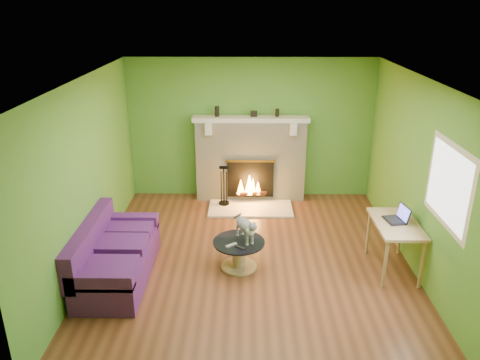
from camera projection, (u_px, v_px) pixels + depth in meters
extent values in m
plane|color=#5B2E1A|center=(252.00, 261.00, 6.78)|extent=(5.00, 5.00, 0.00)
plane|color=white|center=(253.00, 80.00, 5.84)|extent=(5.00, 5.00, 0.00)
plane|color=#558E2E|center=(251.00, 129.00, 8.64)|extent=(5.00, 0.00, 5.00)
plane|color=#558E2E|center=(256.00, 281.00, 3.98)|extent=(5.00, 0.00, 5.00)
plane|color=#558E2E|center=(87.00, 176.00, 6.34)|extent=(0.00, 5.00, 5.00)
plane|color=#558E2E|center=(419.00, 178.00, 6.29)|extent=(0.00, 5.00, 5.00)
plane|color=silver|center=(449.00, 185.00, 5.36)|extent=(0.00, 1.20, 1.20)
plane|color=white|center=(448.00, 185.00, 5.36)|extent=(0.00, 1.06, 1.06)
cube|color=beige|center=(251.00, 160.00, 8.68)|extent=(2.00, 0.35, 1.50)
cube|color=black|center=(250.00, 180.00, 8.61)|extent=(0.85, 0.03, 0.68)
cube|color=gold|center=(251.00, 161.00, 8.48)|extent=(0.91, 0.02, 0.04)
cylinder|color=black|center=(250.00, 194.00, 8.68)|extent=(0.55, 0.07, 0.07)
cube|color=silver|center=(251.00, 119.00, 8.37)|extent=(2.10, 0.28, 0.08)
cube|color=silver|center=(208.00, 129.00, 8.25)|extent=(0.12, 0.10, 0.20)
cube|color=silver|center=(293.00, 129.00, 8.24)|extent=(0.12, 0.10, 0.20)
cube|color=beige|center=(250.00, 208.00, 8.46)|extent=(1.50, 0.75, 0.03)
cube|color=silver|center=(251.00, 119.00, 8.37)|extent=(2.10, 0.28, 0.08)
cube|color=#4B185E|center=(119.00, 264.00, 6.32)|extent=(0.80, 1.78, 0.40)
cube|color=#4B185E|center=(90.00, 241.00, 6.20)|extent=(0.18, 1.78, 0.50)
cube|color=#4B185E|center=(100.00, 281.00, 5.48)|extent=(0.80, 0.18, 0.20)
cube|color=#4B185E|center=(131.00, 221.00, 6.97)|extent=(0.80, 0.18, 0.20)
cube|color=#4B185E|center=(110.00, 268.00, 5.76)|extent=(0.64, 0.47, 0.11)
cube|color=#4B185E|center=(122.00, 244.00, 6.31)|extent=(0.64, 0.47, 0.11)
cube|color=#4B185E|center=(131.00, 227.00, 6.78)|extent=(0.64, 0.47, 0.11)
cylinder|color=tan|center=(239.00, 266.00, 6.62)|extent=(0.51, 0.51, 0.03)
cylinder|color=tan|center=(239.00, 254.00, 6.55)|extent=(0.18, 0.18, 0.35)
cylinder|color=black|center=(239.00, 242.00, 6.48)|extent=(0.72, 0.72, 0.02)
cube|color=tan|center=(396.00, 224.00, 6.31)|extent=(0.57, 0.99, 0.04)
cylinder|color=tan|center=(385.00, 265.00, 6.03)|extent=(0.04, 0.04, 0.69)
cylinder|color=tan|center=(422.00, 265.00, 6.02)|extent=(0.04, 0.04, 0.69)
cylinder|color=tan|center=(368.00, 233.00, 6.86)|extent=(0.04, 0.04, 0.69)
cylinder|color=tan|center=(401.00, 233.00, 6.85)|extent=(0.04, 0.04, 0.69)
cube|color=gray|center=(231.00, 245.00, 6.36)|extent=(0.16, 0.14, 0.02)
cube|color=black|center=(240.00, 247.00, 6.30)|extent=(0.15, 0.13, 0.02)
cylinder|color=black|center=(217.00, 111.00, 8.35)|extent=(0.08, 0.08, 0.18)
cylinder|color=black|center=(277.00, 113.00, 8.35)|extent=(0.07, 0.07, 0.14)
cube|color=black|center=(254.00, 114.00, 8.36)|extent=(0.12, 0.08, 0.10)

